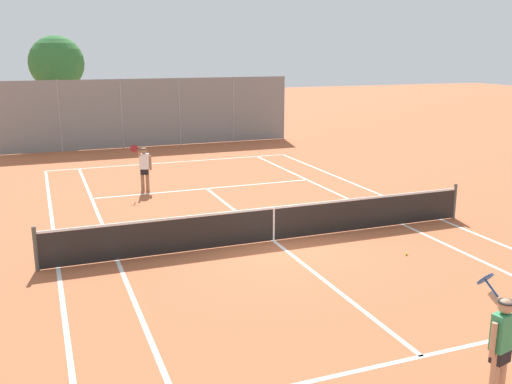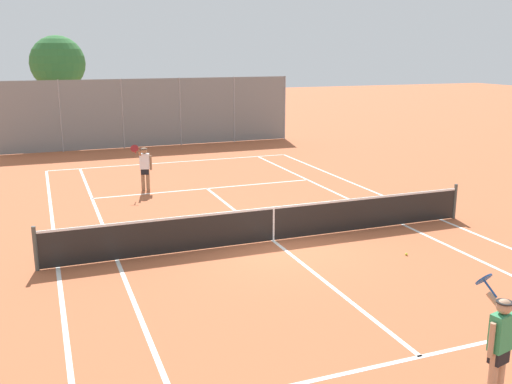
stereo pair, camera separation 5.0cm
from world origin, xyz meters
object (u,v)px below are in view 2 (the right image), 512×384
(player_near_side, at_px, (499,343))
(player_far_left, at_px, (145,166))
(loose_tennis_ball_1, at_px, (406,254))
(tree_behind_left, at_px, (56,65))
(tennis_net, at_px, (274,223))

(player_near_side, xyz_separation_m, player_far_left, (-2.43, 14.63, 0.00))
(loose_tennis_ball_1, height_order, tree_behind_left, tree_behind_left)
(tennis_net, xyz_separation_m, tree_behind_left, (-4.47, 19.69, 3.74))
(player_near_side, distance_m, player_far_left, 14.83)
(tennis_net, bearing_deg, loose_tennis_ball_1, -39.74)
(tennis_net, height_order, player_near_side, player_near_side)
(tennis_net, xyz_separation_m, loose_tennis_ball_1, (2.67, -2.22, -0.48))
(tennis_net, relative_size, tree_behind_left, 2.08)
(player_near_side, relative_size, tree_behind_left, 0.31)
(loose_tennis_ball_1, bearing_deg, tree_behind_left, 108.07)
(loose_tennis_ball_1, xyz_separation_m, tree_behind_left, (-7.15, 21.91, 4.21))
(player_far_left, height_order, loose_tennis_ball_1, player_far_left)
(tree_behind_left, bearing_deg, player_near_side, -80.27)
(player_near_side, bearing_deg, loose_tennis_ball_1, 66.36)
(tennis_net, height_order, loose_tennis_ball_1, tennis_net)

